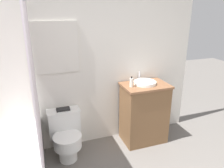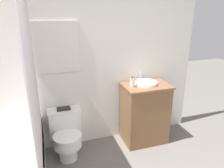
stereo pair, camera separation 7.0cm
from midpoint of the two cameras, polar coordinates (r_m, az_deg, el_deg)
The scene contains 6 objects.
wall_back at distance 2.94m, azimuth -8.81°, elevation 6.41°, with size 3.32×0.07×2.50m.
toilet at distance 2.99m, azimuth -12.58°, elevation -12.73°, with size 0.43×0.51×0.64m.
vanity at distance 3.25m, azimuth 7.74°, elevation -7.49°, with size 0.65×0.45×0.89m.
sink at distance 3.08m, azimuth 7.94°, elevation 0.37°, with size 0.31×0.35×0.13m.
soap_bottle at distance 2.94m, azimuth 4.43°, elevation 0.42°, with size 0.05×0.05×0.15m.
book_on_tank at distance 2.95m, azimuth -13.33°, elevation -6.43°, with size 0.17×0.10×0.02m.
Camera 1 is at (-0.56, -0.63, 1.91)m, focal length 35.00 mm.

